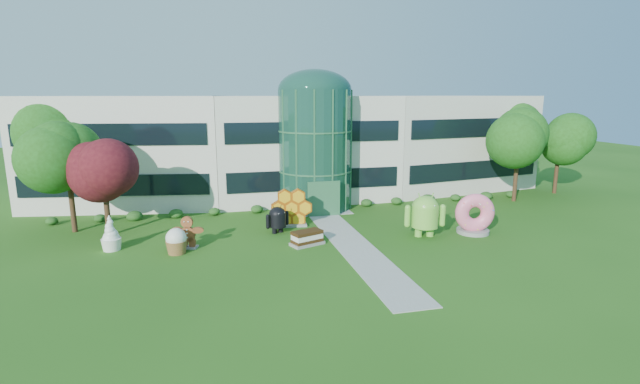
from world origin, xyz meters
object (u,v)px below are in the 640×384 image
object	(u,v)px
android_black	(277,218)
gingerbread	(188,232)
android_green	(425,213)
donut	(474,213)

from	to	relation	value
android_black	gingerbread	world-z (taller)	android_black
android_green	gingerbread	size ratio (longest dim) A/B	1.47
donut	gingerbread	world-z (taller)	donut
android_black	gingerbread	distance (m)	6.23
android_green	android_black	size ratio (longest dim) A/B	1.52
android_black	donut	bearing A→B (deg)	-38.54
android_black	donut	world-z (taller)	donut
android_green	donut	xyz separation A→B (m)	(3.63, -0.11, -0.22)
donut	gingerbread	xyz separation A→B (m)	(-19.09, 1.39, -0.39)
android_green	gingerbread	bearing A→B (deg)	-175.02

